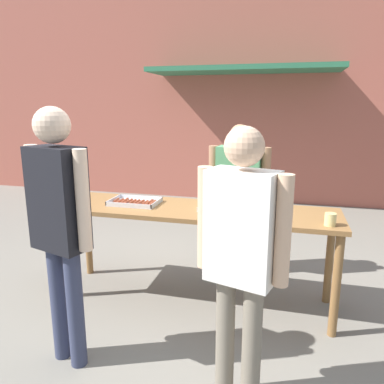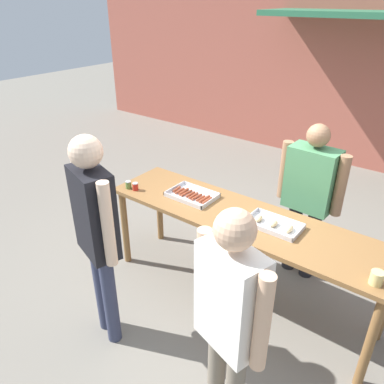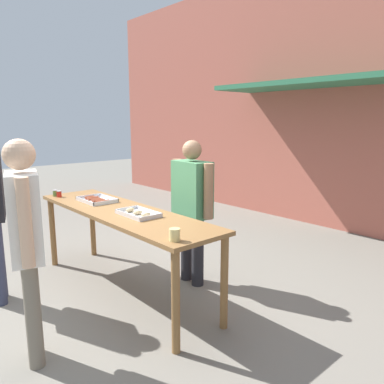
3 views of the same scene
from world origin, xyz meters
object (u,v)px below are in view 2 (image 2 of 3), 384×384
Objects in this scene: condiment_jar_mustard at (128,185)px; beer_cup at (377,278)px; food_tray_sausages at (192,195)px; condiment_jar_ketchup at (135,187)px; food_tray_buns at (274,225)px; person_customer_holding_hotdog at (96,226)px; person_server_behind_table at (309,191)px; person_customer_with_cup at (229,314)px.

condiment_jar_mustard is 2.34m from beer_cup.
condiment_jar_mustard is at bearing -158.32° from food_tray_sausages.
beer_cup reaches higher than condiment_jar_ketchup.
condiment_jar_ketchup is (-0.53, -0.23, 0.03)m from food_tray_sausages.
food_tray_buns is 4.56× the size of beer_cup.
food_tray_sausages is 1.10m from person_customer_holding_hotdog.
food_tray_sausages is 0.58m from condiment_jar_ketchup.
person_server_behind_table is (-0.84, 0.92, 0.00)m from beer_cup.
person_customer_holding_hotdog is (-0.94, -1.08, 0.18)m from food_tray_buns.
person_server_behind_table is (0.89, 0.69, 0.04)m from food_tray_sausages.
food_tray_sausages is 0.86m from food_tray_buns.
person_customer_holding_hotdog reaches higher than food_tray_buns.
food_tray_sausages is 5.73× the size of condiment_jar_ketchup.
food_tray_sausages is at bearing 172.40° from beer_cup.
condiment_jar_ketchup is 0.79× the size of beer_cup.
food_tray_buns is at bearing -89.04° from person_server_behind_table.
person_server_behind_table is 0.95× the size of person_customer_with_cup.
condiment_jar_ketchup reaches higher than food_tray_buns.
person_customer_holding_hotdog is (-0.96, -1.78, 0.14)m from person_server_behind_table.
person_customer_with_cup reaches higher than person_server_behind_table.
food_tray_buns is at bearing -0.04° from food_tray_sausages.
condiment_jar_mustard is 0.79× the size of beer_cup.
person_customer_holding_hotdog is at bearing -130.85° from food_tray_buns.
person_server_behind_table is (1.50, 0.94, 0.01)m from condiment_jar_mustard.
person_customer_with_cup is at bearing -76.04° from food_tray_buns.
food_tray_buns is (0.86, -0.00, 0.00)m from food_tray_sausages.
condiment_jar_ketchup is 0.04× the size of person_customer_holding_hotdog.
beer_cup is at bearing -7.60° from food_tray_sausages.
person_customer_with_cup reaches higher than condiment_jar_mustard.
condiment_jar_mustard is 0.04× the size of person_customer_holding_hotdog.
person_customer_with_cup reaches higher than condiment_jar_ketchup.
condiment_jar_ketchup is at bearing -156.74° from food_tray_sausages.
person_server_behind_table is at bearing 132.17° from beer_cup.
person_customer_holding_hotdog is (-1.80, -0.85, 0.15)m from beer_cup.
person_server_behind_table is at bearing 38.05° from food_tray_sausages.
person_server_behind_table is at bearing 31.98° from condiment_jar_mustard.
food_tray_buns is 0.70m from person_server_behind_table.
person_customer_with_cup is (0.29, -1.16, 0.11)m from food_tray_buns.
person_customer_holding_hotdog is 1.23m from person_customer_with_cup.
person_server_behind_table is at bearing 87.90° from food_tray_buns.
food_tray_buns is 1.20m from person_customer_with_cup.
person_server_behind_table is (0.03, 0.69, 0.03)m from food_tray_buns.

